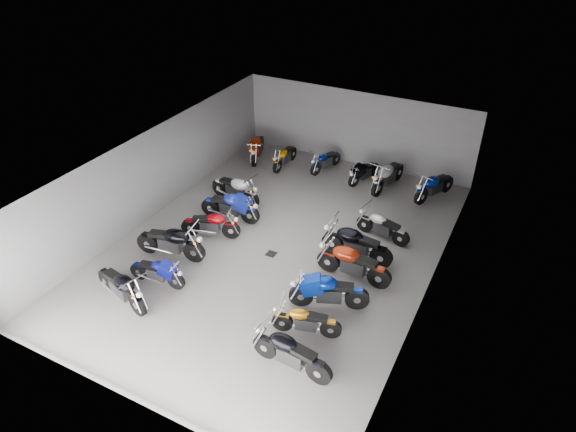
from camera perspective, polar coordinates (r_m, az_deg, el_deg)
name	(u,v)px	position (r m, az deg, el deg)	size (l,w,h in m)	color
ground	(278,246)	(17.27, -1.08, -3.35)	(14.00, 14.00, 0.00)	gray
wall_back	(356,128)	(22.11, 7.61, 9.63)	(10.00, 0.10, 3.20)	slate
wall_left	(155,172)	(18.98, -14.60, 4.77)	(0.10, 14.00, 3.20)	slate
wall_right	(434,248)	(15.04, 15.92, -3.44)	(0.10, 14.00, 3.20)	slate
ceiling	(277,160)	(15.59, -1.20, 6.26)	(10.00, 14.00, 0.04)	black
drain_grate	(271,254)	(16.91, -1.88, -4.22)	(0.32, 0.32, 0.01)	black
motorcycle_left_a	(121,287)	(15.52, -18.03, -7.52)	(2.24, 0.75, 1.01)	black
motorcycle_left_b	(157,272)	(15.95, -14.30, -6.03)	(1.87, 0.42, 0.82)	black
motorcycle_left_c	(171,242)	(16.88, -12.86, -2.84)	(2.39, 0.62, 1.06)	black
motorcycle_left_d	(211,224)	(17.65, -8.53, -0.91)	(2.00, 0.81, 0.91)	black
motorcycle_left_e	(231,206)	(18.45, -6.39, 1.07)	(2.27, 0.52, 1.00)	black
motorcycle_left_f	(236,189)	(19.53, -5.84, 3.01)	(2.24, 0.54, 0.99)	black
motorcycle_right_a	(290,353)	(13.02, 0.26, -14.97)	(2.24, 0.48, 0.98)	black
motorcycle_right_b	(306,321)	(13.92, 1.96, -11.54)	(1.86, 0.64, 0.83)	black
motorcycle_right_c	(328,292)	(14.67, 4.48, -8.37)	(2.17, 1.03, 1.01)	black
motorcycle_right_d	(353,263)	(15.70, 7.21, -5.23)	(2.40, 0.48, 1.06)	black
motorcycle_right_e	(356,244)	(16.51, 7.54, -3.13)	(2.40, 0.47, 1.06)	black
motorcycle_right_f	(382,226)	(17.67, 10.42, -1.13)	(1.99, 0.55, 0.88)	black
motorcycle_back_a	(257,147)	(22.75, -3.44, 7.61)	(0.88, 2.13, 0.97)	black
motorcycle_back_b	(285,156)	(22.04, -0.39, 6.65)	(0.38, 1.98, 0.87)	black
motorcycle_back_c	(325,161)	(21.80, 4.18, 6.16)	(0.64, 1.83, 0.82)	black
motorcycle_back_d	(364,172)	(21.07, 8.48, 4.88)	(0.77, 1.78, 0.82)	black
motorcycle_back_e	(388,175)	(20.70, 11.02, 4.47)	(0.64, 2.38, 1.05)	black
motorcycle_back_f	(434,186)	(20.44, 15.93, 3.23)	(1.05, 2.07, 0.97)	black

